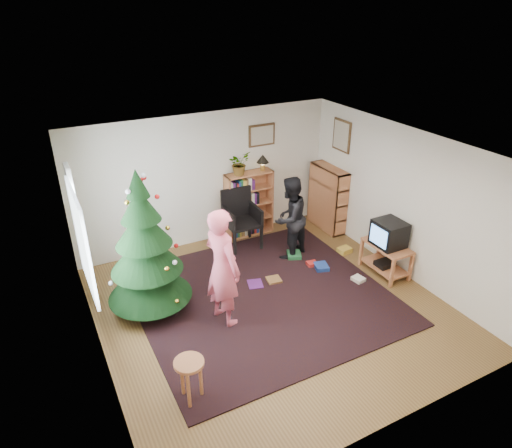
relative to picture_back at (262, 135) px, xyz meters
name	(u,v)px	position (x,y,z in m)	size (l,w,h in m)	color
floor	(271,307)	(-1.15, -2.48, -1.95)	(5.00, 5.00, 0.00)	brown
ceiling	(274,152)	(-1.15, -2.48, 0.55)	(5.00, 5.00, 0.00)	white
wall_back	(207,180)	(-1.15, 0.02, -0.70)	(5.00, 0.02, 2.50)	silver
wall_front	(396,342)	(-1.15, -4.97, -0.70)	(5.00, 0.02, 2.50)	silver
wall_left	(91,282)	(-3.65, -2.48, -0.70)	(0.02, 5.00, 2.50)	silver
wall_right	(404,203)	(1.35, -2.48, -0.70)	(0.02, 5.00, 2.50)	silver
rug	(262,296)	(-1.15, -2.17, -1.94)	(3.80, 3.60, 0.02)	black
window_pane	(82,242)	(-3.62, -1.88, -0.45)	(0.04, 1.20, 1.40)	silver
curtain	(77,220)	(-3.58, -1.18, -0.45)	(0.06, 0.35, 1.60)	white
picture_back	(262,135)	(0.00, 0.00, 0.00)	(0.55, 0.03, 0.42)	#4C3319
picture_right	(342,136)	(1.33, -0.73, 0.00)	(0.03, 0.50, 0.60)	#4C3319
christmas_tree	(146,255)	(-2.79, -1.65, -1.00)	(1.25, 1.25, 2.27)	#3F2816
bookshelf_back	(249,203)	(-0.35, -0.14, -1.29)	(0.95, 0.30, 1.30)	#B36C40
bookshelf_right	(328,197)	(1.19, -0.61, -1.29)	(0.30, 0.95, 1.30)	#B36C40
tv_stand	(386,256)	(1.07, -2.52, -1.63)	(0.47, 0.84, 0.55)	#B36C40
crt_tv	(389,234)	(1.07, -2.52, -1.18)	(0.46, 0.50, 0.43)	black
armchair	(239,215)	(-0.70, -0.42, -1.35)	(0.63, 0.63, 1.10)	black
stool	(190,370)	(-2.87, -3.60, -1.49)	(0.35, 0.35, 0.59)	#B36C40
person_standing	(222,268)	(-1.91, -2.40, -1.05)	(0.66, 0.43, 1.80)	#D35467
person_by_chair	(290,218)	(-0.10, -1.25, -1.18)	(0.75, 0.58, 1.54)	black
potted_plant	(239,163)	(-0.55, -0.14, -0.43)	(0.39, 0.34, 0.44)	gray
table_lamp	(263,160)	(-0.05, -0.14, -0.44)	(0.24, 0.24, 0.31)	#A57F33
floor_clutter	(309,268)	(-0.04, -1.85, -1.91)	(2.18, 1.37, 0.08)	#A51E19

